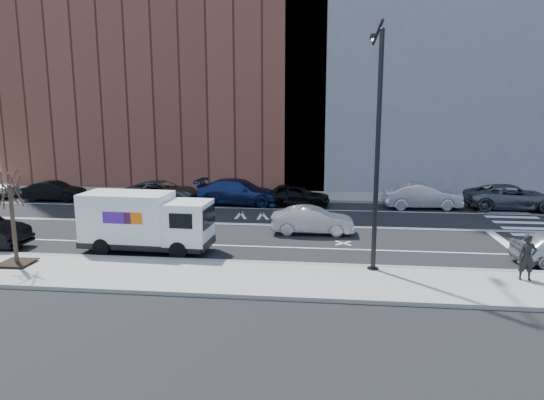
% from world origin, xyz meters
% --- Properties ---
extents(ground, '(120.00, 120.00, 0.00)m').
position_xyz_m(ground, '(0.00, 0.00, 0.00)').
color(ground, black).
rests_on(ground, ground).
extents(sidewalk_near, '(44.00, 3.60, 0.15)m').
position_xyz_m(sidewalk_near, '(0.00, -8.80, 0.07)').
color(sidewalk_near, gray).
rests_on(sidewalk_near, ground).
extents(sidewalk_far, '(44.00, 3.60, 0.15)m').
position_xyz_m(sidewalk_far, '(0.00, 8.80, 0.07)').
color(sidewalk_far, gray).
rests_on(sidewalk_far, ground).
extents(curb_near, '(44.00, 0.25, 0.17)m').
position_xyz_m(curb_near, '(0.00, -7.00, 0.08)').
color(curb_near, gray).
rests_on(curb_near, ground).
extents(curb_far, '(44.00, 0.25, 0.17)m').
position_xyz_m(curb_far, '(0.00, 7.00, 0.08)').
color(curb_far, gray).
rests_on(curb_far, ground).
extents(crosswalk, '(3.00, 14.00, 0.01)m').
position_xyz_m(crosswalk, '(16.00, 0.00, 0.00)').
color(crosswalk, white).
rests_on(crosswalk, ground).
extents(road_markings, '(40.00, 8.60, 0.01)m').
position_xyz_m(road_markings, '(0.00, 0.00, 0.00)').
color(road_markings, white).
rests_on(road_markings, ground).
extents(bldg_brick, '(26.00, 10.00, 22.00)m').
position_xyz_m(bldg_brick, '(-8.00, 15.60, 11.00)').
color(bldg_brick, brown).
rests_on(bldg_brick, ground).
extents(bldg_concrete, '(20.00, 10.00, 26.00)m').
position_xyz_m(bldg_concrete, '(12.00, 15.60, 13.00)').
color(bldg_concrete, slate).
rests_on(bldg_concrete, ground).
extents(streetlight, '(0.44, 4.02, 9.34)m').
position_xyz_m(streetlight, '(7.00, -6.91, 5.08)').
color(streetlight, black).
rests_on(streetlight, ground).
extents(street_tree, '(1.20, 1.20, 3.75)m').
position_xyz_m(street_tree, '(-7.00, -8.40, 1.45)').
color(street_tree, black).
rests_on(street_tree, ground).
extents(fedex_van, '(5.81, 2.23, 2.62)m').
position_xyz_m(fedex_van, '(-2.72, -5.60, 1.37)').
color(fedex_van, black).
rests_on(fedex_van, ground).
extents(far_parked_b, '(4.15, 1.58, 1.35)m').
position_xyz_m(far_parked_b, '(-13.46, 5.44, 0.68)').
color(far_parked_b, black).
rests_on(far_parked_b, ground).
extents(far_parked_c, '(5.27, 2.76, 1.42)m').
position_xyz_m(far_parked_c, '(-5.95, 5.99, 0.71)').
color(far_parked_c, '#54575D').
rests_on(far_parked_c, ground).
extents(far_parked_d, '(5.97, 2.92, 1.67)m').
position_xyz_m(far_parked_d, '(-0.57, 5.64, 0.84)').
color(far_parked_d, navy).
rests_on(far_parked_d, ground).
extents(far_parked_e, '(4.51, 2.07, 1.50)m').
position_xyz_m(far_parked_e, '(3.20, 5.34, 0.75)').
color(far_parked_e, black).
rests_on(far_parked_e, ground).
extents(far_parked_f, '(4.95, 2.06, 1.59)m').
position_xyz_m(far_parked_f, '(11.20, 5.53, 0.80)').
color(far_parked_f, silver).
rests_on(far_parked_f, ground).
extents(far_parked_g, '(5.63, 2.61, 1.56)m').
position_xyz_m(far_parked_g, '(16.80, 5.91, 0.78)').
color(far_parked_g, '#505358').
rests_on(far_parked_g, ground).
extents(driving_sedan, '(4.17, 1.52, 1.37)m').
position_xyz_m(driving_sedan, '(4.50, -1.62, 0.68)').
color(driving_sedan, silver).
rests_on(driving_sedan, ground).
extents(pedestrian, '(0.62, 0.41, 1.69)m').
position_xyz_m(pedestrian, '(12.35, -8.02, 1.00)').
color(pedestrian, black).
rests_on(pedestrian, sidewalk_near).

